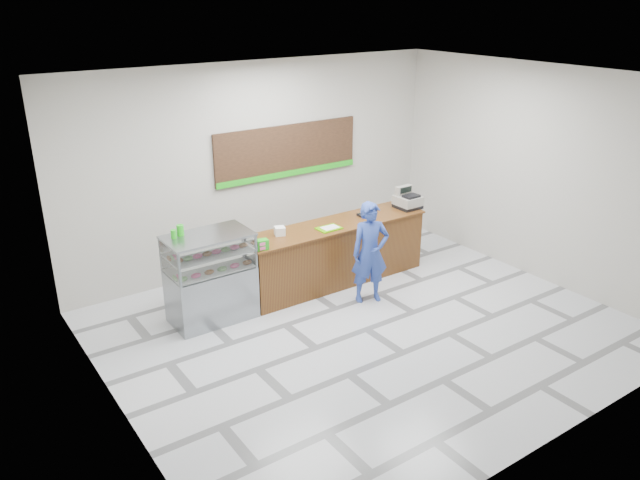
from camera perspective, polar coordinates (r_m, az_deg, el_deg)
floor at (r=9.06m, az=4.30°, el=-8.14°), size 7.00×7.00×0.00m
back_wall at (r=10.71m, az=-5.58°, el=6.74°), size 7.00×0.00×7.00m
ceiling at (r=7.93m, az=5.02°, el=14.37°), size 7.00×7.00×0.00m
sales_counter at (r=10.23m, az=1.36°, el=-1.20°), size 3.26×0.76×1.03m
display_case at (r=9.15m, az=-9.98°, el=-3.35°), size 1.22×0.72×1.33m
menu_board at (r=10.90m, az=-2.97°, el=8.07°), size 2.80×0.06×0.90m
cash_register at (r=10.86m, az=8.00°, el=3.63°), size 0.40×0.42×0.37m
card_terminal at (r=10.39m, az=3.74°, el=2.26°), size 0.09×0.15×0.04m
serving_tray at (r=9.82m, az=0.83°, el=1.08°), size 0.38×0.28×0.02m
napkin_box at (r=9.57m, az=-3.70°, el=0.83°), size 0.20×0.20×0.13m
straw_cup at (r=9.25m, az=-6.04°, el=-0.07°), size 0.07×0.07×0.11m
promo_box at (r=9.05m, az=-5.31°, el=-0.42°), size 0.19×0.14×0.15m
donut_decal at (r=10.41m, az=4.31°, el=2.18°), size 0.17×0.17×0.00m
green_cup_left at (r=8.84m, az=-13.23°, el=0.52°), size 0.08×0.08×0.12m
green_cup_right at (r=8.93m, az=-12.66°, el=0.88°), size 0.10×0.10×0.15m
customer at (r=9.56m, az=4.60°, el=-1.15°), size 0.68×0.56×1.60m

